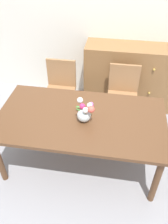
% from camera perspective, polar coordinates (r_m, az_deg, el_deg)
% --- Properties ---
extents(ground_plane, '(12.00, 12.00, 0.00)m').
position_cam_1_polar(ground_plane, '(3.13, -0.66, -11.29)').
color(ground_plane, '#939399').
extents(back_wall, '(7.00, 0.10, 2.80)m').
position_cam_1_polar(back_wall, '(3.70, 3.72, 23.46)').
color(back_wall, silver).
rests_on(back_wall, ground_plane).
extents(dining_table, '(1.87, 1.01, 0.72)m').
position_cam_1_polar(dining_table, '(2.66, -0.76, -2.48)').
color(dining_table, brown).
rests_on(dining_table, ground_plane).
extents(chair_left, '(0.42, 0.42, 0.90)m').
position_cam_1_polar(chair_left, '(3.47, -5.72, 6.07)').
color(chair_left, '#9E7047').
rests_on(chair_left, ground_plane).
extents(chair_right, '(0.42, 0.42, 0.90)m').
position_cam_1_polar(chair_right, '(3.38, 9.30, 4.67)').
color(chair_right, '#9E7047').
rests_on(chair_right, ground_plane).
extents(dresser, '(1.40, 0.47, 1.00)m').
position_cam_1_polar(dresser, '(3.80, 11.05, 8.39)').
color(dresser, olive).
rests_on(dresser, ground_plane).
extents(flower_vase, '(0.21, 0.20, 0.24)m').
position_cam_1_polar(flower_vase, '(2.49, 0.27, -0.04)').
color(flower_vase, silver).
rests_on(flower_vase, dining_table).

